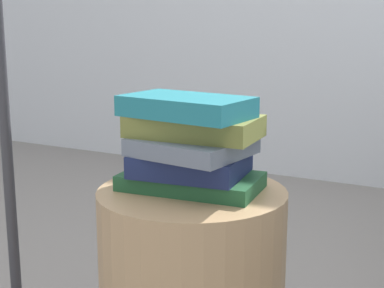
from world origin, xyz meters
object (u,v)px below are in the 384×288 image
(book_navy, at_px, (191,164))
(book_olive, at_px, (193,126))
(book_slate, at_px, (192,145))
(book_teal, at_px, (186,106))
(book_forest, at_px, (191,181))

(book_navy, relative_size, book_olive, 0.84)
(book_slate, relative_size, book_teal, 0.85)
(book_olive, xyz_separation_m, book_teal, (-0.01, -0.02, 0.04))
(book_slate, height_order, book_teal, book_teal)
(book_olive, distance_m, book_teal, 0.05)
(book_slate, xyz_separation_m, book_teal, (-0.01, -0.01, 0.09))
(book_slate, xyz_separation_m, book_olive, (0.00, 0.01, 0.04))
(book_slate, bearing_deg, book_forest, 133.16)
(book_slate, bearing_deg, book_teal, -109.93)
(book_slate, height_order, book_olive, book_olive)
(book_slate, bearing_deg, book_navy, 142.25)
(book_teal, bearing_deg, book_olive, 78.15)
(book_forest, height_order, book_navy, book_navy)
(book_forest, relative_size, book_slate, 1.33)
(book_forest, xyz_separation_m, book_navy, (-0.00, -0.00, 0.04))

